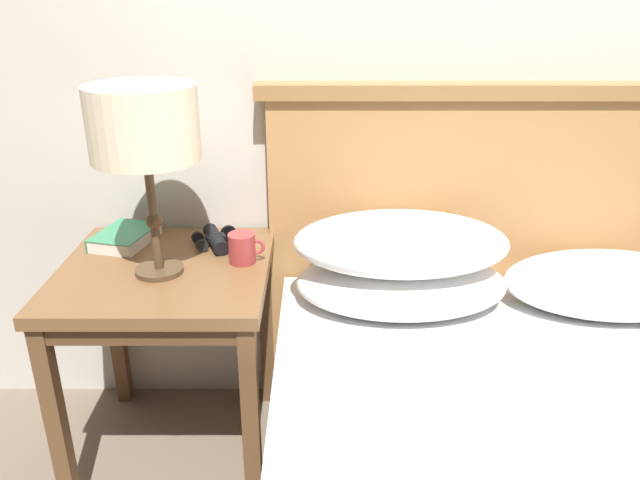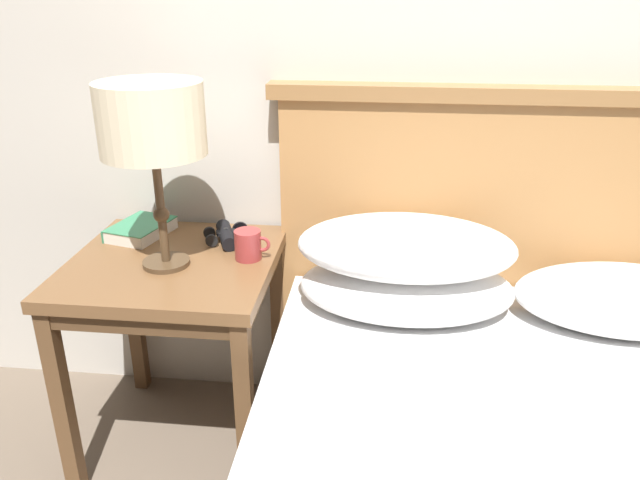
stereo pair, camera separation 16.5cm
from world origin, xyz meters
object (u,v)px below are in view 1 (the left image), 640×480
Objects in this scene: table_lamp at (145,127)px; nightstand at (168,293)px; coffee_mug at (244,248)px; binoculars_pair at (218,239)px; book_on_nightstand at (126,237)px.

nightstand is at bearing 86.38° from table_lamp.
table_lamp reaches higher than coffee_mug.
nightstand is at bearing -131.52° from binoculars_pair.
coffee_mug is at bearing -50.84° from binoculars_pair.
table_lamp is at bearing -125.30° from binoculars_pair.
coffee_mug is at bearing 7.22° from nightstand.
table_lamp is 0.42m from coffee_mug.
binoculars_pair is 1.59× the size of coffee_mug.
nightstand is 0.25m from book_on_nightstand.
binoculars_pair is at bearing 129.16° from coffee_mug.
coffee_mug reaches higher than nightstand.
book_on_nightstand is at bearing 133.55° from nightstand.
coffee_mug reaches higher than binoculars_pair.
binoculars_pair is at bearing -4.39° from book_on_nightstand.
nightstand is 1.27× the size of table_lamp.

